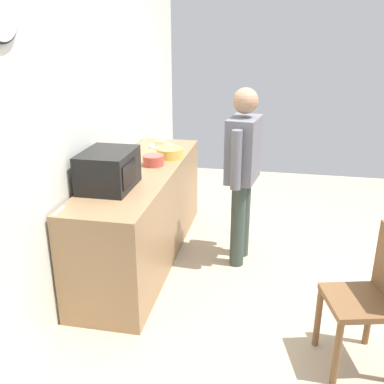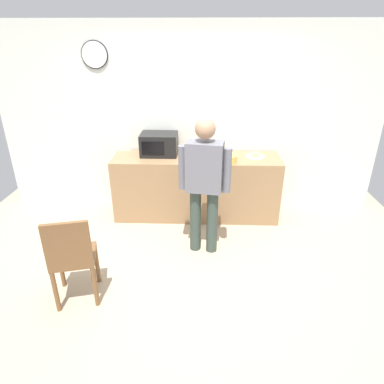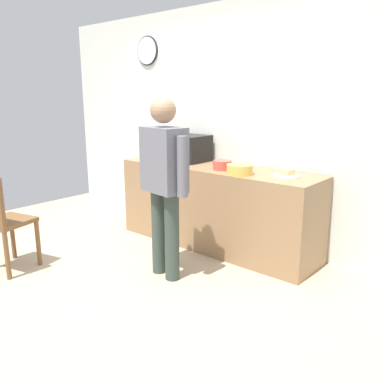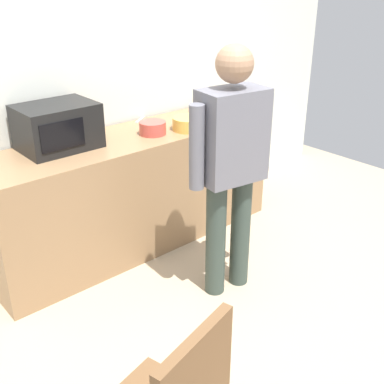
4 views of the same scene
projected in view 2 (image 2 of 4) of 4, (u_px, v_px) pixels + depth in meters
name	position (u px, v px, depth m)	size (l,w,h in m)	color
ground_plane	(184.00, 264.00, 3.83)	(6.00, 6.00, 0.00)	tan
back_wall	(189.00, 120.00, 4.74)	(5.40, 0.13, 2.60)	silver
kitchen_counter	(196.00, 187.00, 4.75)	(2.29, 0.62, 0.88)	#93704C
microwave	(159.00, 144.00, 4.61)	(0.50, 0.39, 0.30)	black
sandwich_plate	(255.00, 156.00, 4.56)	(0.25, 0.25, 0.07)	white
salad_bowl	(227.00, 158.00, 4.38)	(0.26, 0.26, 0.09)	gold
cereal_bowl	(206.00, 156.00, 4.47)	(0.20, 0.20, 0.09)	#C64C42
fork_utensil	(125.00, 150.00, 4.84)	(0.17, 0.02, 0.01)	silver
spoon_utensil	(216.00, 151.00, 4.81)	(0.17, 0.02, 0.01)	silver
person_standing	(204.00, 179.00, 3.72)	(0.58, 0.30, 1.61)	#33403A
wooden_chair	(72.00, 256.00, 3.09)	(0.48, 0.48, 0.94)	brown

